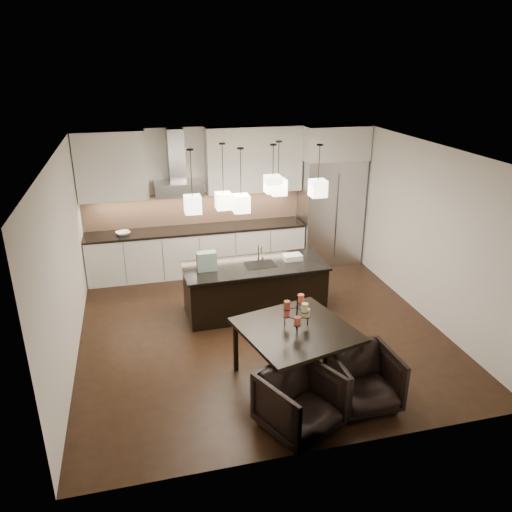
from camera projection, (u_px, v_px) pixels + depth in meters
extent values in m
cube|color=black|center=(259.00, 328.00, 7.96)|extent=(5.50, 5.50, 0.02)
cube|color=white|center=(259.00, 150.00, 6.91)|extent=(5.50, 5.50, 0.02)
cube|color=silver|center=(225.00, 198.00, 9.92)|extent=(5.50, 0.02, 2.80)
cube|color=silver|center=(328.00, 341.00, 4.95)|extent=(5.50, 0.02, 2.80)
cube|color=silver|center=(64.00, 263.00, 6.81)|extent=(0.02, 5.50, 2.80)
cube|color=silver|center=(425.00, 231.00, 8.05)|extent=(0.02, 5.50, 2.80)
cube|color=#B7B7BA|center=(330.00, 211.00, 10.17)|extent=(1.20, 0.72, 2.15)
cube|color=silver|center=(334.00, 142.00, 9.65)|extent=(1.26, 0.72, 0.65)
cube|color=silver|center=(198.00, 251.00, 9.84)|extent=(4.21, 0.62, 0.88)
cube|color=black|center=(197.00, 229.00, 9.67)|extent=(4.21, 0.66, 0.04)
cube|color=tan|center=(194.00, 208.00, 9.81)|extent=(4.21, 0.02, 0.63)
cube|color=silver|center=(111.00, 166.00, 8.98)|extent=(1.25, 0.35, 1.25)
cube|color=silver|center=(254.00, 159.00, 9.58)|extent=(1.85, 0.35, 1.25)
cube|color=#B7B7BA|center=(179.00, 188.00, 9.34)|extent=(0.90, 0.52, 0.24)
cube|color=#B7B7BA|center=(176.00, 155.00, 9.21)|extent=(0.30, 0.28, 0.96)
imported|color=silver|center=(123.00, 233.00, 9.29)|extent=(0.33, 0.33, 0.06)
cube|color=black|center=(255.00, 289.00, 8.35)|extent=(2.29, 0.97, 0.80)
cube|color=black|center=(255.00, 266.00, 8.19)|extent=(2.37, 1.04, 0.04)
cube|color=#1E5441|center=(207.00, 261.00, 7.93)|extent=(0.31, 0.17, 0.31)
cube|color=silver|center=(292.00, 257.00, 8.38)|extent=(0.31, 0.23, 0.09)
cylinder|color=#D1CB82|center=(307.00, 313.00, 6.35)|extent=(0.10, 0.10, 0.11)
cylinder|color=#D94E41|center=(287.00, 312.00, 6.36)|extent=(0.10, 0.10, 0.11)
cylinder|color=#99402A|center=(297.00, 321.00, 6.15)|extent=(0.10, 0.10, 0.11)
cylinder|color=#D94E41|center=(301.00, 298.00, 6.35)|extent=(0.10, 0.10, 0.11)
cylinder|color=#99402A|center=(287.00, 305.00, 6.18)|extent=(0.10, 0.10, 0.11)
cylinder|color=#D1CB82|center=(305.00, 307.00, 6.12)|extent=(0.10, 0.10, 0.11)
imported|color=black|center=(300.00, 402.00, 5.67)|extent=(1.07, 1.08, 0.74)
imported|color=black|center=(364.00, 379.00, 6.08)|extent=(0.79, 0.81, 0.72)
cube|color=beige|center=(193.00, 204.00, 7.36)|extent=(0.24, 0.24, 0.26)
cube|color=beige|center=(223.00, 201.00, 7.88)|extent=(0.24, 0.24, 0.26)
cube|color=beige|center=(273.00, 184.00, 7.68)|extent=(0.24, 0.24, 0.26)
cube|color=beige|center=(278.00, 187.00, 8.00)|extent=(0.24, 0.24, 0.26)
cube|color=beige|center=(318.00, 188.00, 7.69)|extent=(0.24, 0.24, 0.26)
cube|color=beige|center=(241.00, 203.00, 7.46)|extent=(0.24, 0.24, 0.26)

